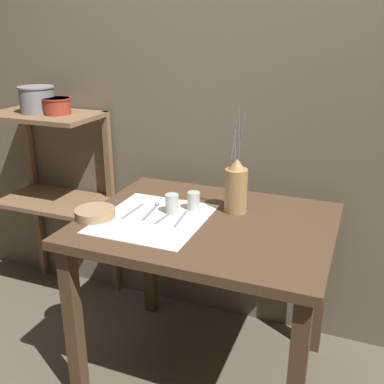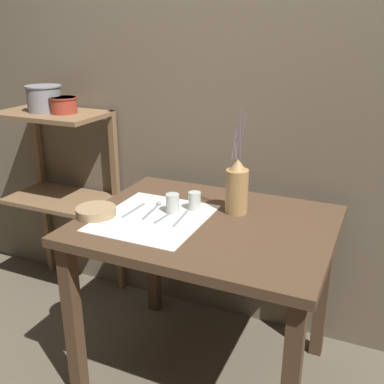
{
  "view_description": "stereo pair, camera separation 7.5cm",
  "coord_description": "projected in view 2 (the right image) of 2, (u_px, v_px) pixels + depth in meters",
  "views": [
    {
      "loc": [
        0.59,
        -1.64,
        1.57
      ],
      "look_at": [
        -0.07,
        0.0,
        0.91
      ],
      "focal_mm": 42.0,
      "sensor_mm": 36.0,
      "label": 1
    },
    {
      "loc": [
        0.66,
        -1.62,
        1.57
      ],
      "look_at": [
        -0.07,
        0.0,
        0.91
      ],
      "focal_mm": 42.0,
      "sensor_mm": 36.0,
      "label": 2
    }
  ],
  "objects": [
    {
      "name": "ground_plane",
      "position": [
        205.0,
        370.0,
        2.18
      ],
      "size": [
        12.0,
        12.0,
        0.0
      ],
      "primitive_type": "plane",
      "color": "brown"
    },
    {
      "name": "stone_wall_back",
      "position": [
        248.0,
        106.0,
        2.21
      ],
      "size": [
        7.0,
        0.06,
        2.4
      ],
      "color": "#6B5E4C",
      "rests_on": "ground_plane"
    },
    {
      "name": "wooden_shelf_unit",
      "position": [
        61.0,
        168.0,
        2.59
      ],
      "size": [
        0.6,
        0.36,
        1.13
      ],
      "color": "brown",
      "rests_on": "ground_plane"
    },
    {
      "name": "fork_outer",
      "position": [
        181.0,
        219.0,
        1.91
      ],
      "size": [
        0.03,
        0.18,
        0.0
      ],
      "color": "gray",
      "rests_on": "wooden_table"
    },
    {
      "name": "wooden_bowl",
      "position": [
        96.0,
        212.0,
        1.95
      ],
      "size": [
        0.17,
        0.17,
        0.04
      ],
      "color": "#9E7F5B",
      "rests_on": "wooden_table"
    },
    {
      "name": "spoon_inner",
      "position": [
        156.0,
        207.0,
        2.03
      ],
      "size": [
        0.04,
        0.19,
        0.02
      ],
      "color": "gray",
      "rests_on": "wooden_table"
    },
    {
      "name": "glass_tumbler_far",
      "position": [
        195.0,
        201.0,
        2.0
      ],
      "size": [
        0.06,
        0.06,
        0.08
      ],
      "color": "#B7C1BC",
      "rests_on": "wooden_table"
    },
    {
      "name": "knife_center",
      "position": [
        134.0,
        210.0,
        2.0
      ],
      "size": [
        0.02,
        0.18,
        0.0
      ],
      "color": "gray",
      "rests_on": "wooden_table"
    },
    {
      "name": "wooden_table",
      "position": [
        206.0,
        245.0,
        1.94
      ],
      "size": [
        1.05,
        0.83,
        0.79
      ],
      "color": "#4C3523",
      "rests_on": "ground_plane"
    },
    {
      "name": "metal_pot_large",
      "position": [
        44.0,
        98.0,
        2.43
      ],
      "size": [
        0.19,
        0.19,
        0.14
      ],
      "color": "gray",
      "rests_on": "wooden_shelf_unit"
    },
    {
      "name": "pitcher_with_flowers",
      "position": [
        237.0,
        188.0,
        1.95
      ],
      "size": [
        0.1,
        0.1,
        0.46
      ],
      "color": "#A87F4C",
      "rests_on": "wooden_table"
    },
    {
      "name": "glass_tumbler_near",
      "position": [
        173.0,
        203.0,
        1.97
      ],
      "size": [
        0.06,
        0.06,
        0.09
      ],
      "color": "#B7C1BC",
      "rests_on": "wooden_table"
    },
    {
      "name": "metal_pot_small",
      "position": [
        64.0,
        105.0,
        2.39
      ],
      "size": [
        0.15,
        0.15,
        0.09
      ],
      "color": "#9E3828",
      "rests_on": "wooden_shelf_unit"
    },
    {
      "name": "linen_cloth",
      "position": [
        154.0,
        218.0,
        1.93
      ],
      "size": [
        0.43,
        0.49,
        0.0
      ],
      "color": "white",
      "rests_on": "wooden_table"
    },
    {
      "name": "spoon_outer",
      "position": [
        173.0,
        211.0,
        1.99
      ],
      "size": [
        0.04,
        0.19,
        0.02
      ],
      "color": "gray",
      "rests_on": "wooden_table"
    }
  ]
}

